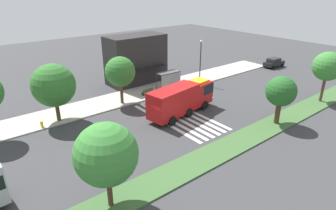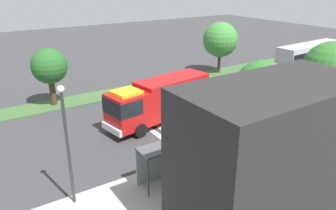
# 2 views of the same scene
# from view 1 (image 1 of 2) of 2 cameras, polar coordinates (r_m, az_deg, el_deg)

# --- Properties ---
(ground_plane) EXTENTS (120.00, 120.00, 0.00)m
(ground_plane) POSITION_cam_1_polar(r_m,az_deg,el_deg) (32.64, -1.40, -3.64)
(ground_plane) COLOR #38383A
(sidewalk) EXTENTS (60.00, 5.09, 0.14)m
(sidewalk) POSITION_cam_1_polar(r_m,az_deg,el_deg) (39.71, -9.51, 1.17)
(sidewalk) COLOR #ADA89E
(sidewalk) RESTS_ON ground_plane
(median_strip) EXTENTS (60.00, 3.00, 0.14)m
(median_strip) POSITION_cam_1_polar(r_m,az_deg,el_deg) (27.39, 9.19, -9.48)
(median_strip) COLOR #3D6033
(median_strip) RESTS_ON ground_plane
(crosswalk) EXTENTS (4.95, 12.01, 0.01)m
(crosswalk) POSITION_cam_1_polar(r_m,az_deg,el_deg) (34.18, 2.23, -2.35)
(crosswalk) COLOR silver
(crosswalk) RESTS_ON ground_plane
(fire_truck) EXTENTS (9.87, 3.94, 3.64)m
(fire_truck) POSITION_cam_1_polar(r_m,az_deg,el_deg) (34.35, 2.96, 1.48)
(fire_truck) COLOR #B71414
(fire_truck) RESTS_ON ground_plane
(parked_car_mid) EXTENTS (4.32, 2.11, 1.74)m
(parked_car_mid) POSITION_cam_1_polar(r_m,az_deg,el_deg) (57.87, 20.16, 7.88)
(parked_car_mid) COLOR black
(parked_car_mid) RESTS_ON ground_plane
(bus_stop_shelter) EXTENTS (3.50, 1.40, 2.46)m
(bus_stop_shelter) POSITION_cam_1_polar(r_m,az_deg,el_deg) (42.37, 0.35, 5.51)
(bus_stop_shelter) COLOR #4C4C51
(bus_stop_shelter) RESTS_ON sidewalk
(bench_near_shelter) EXTENTS (1.60, 0.50, 0.90)m
(bench_near_shelter) POSITION_cam_1_polar(r_m,az_deg,el_deg) (40.53, -4.06, 2.69)
(bench_near_shelter) COLOR #2D472D
(bench_near_shelter) RESTS_ON sidewalk
(street_lamp) EXTENTS (0.36, 0.36, 6.64)m
(street_lamp) POSITION_cam_1_polar(r_m,az_deg,el_deg) (44.62, 6.42, 9.13)
(street_lamp) COLOR #2D2D30
(street_lamp) RESTS_ON sidewalk
(storefront_building) EXTENTS (8.93, 5.27, 7.41)m
(storefront_building) POSITION_cam_1_polar(r_m,az_deg,el_deg) (45.37, -6.33, 8.94)
(storefront_building) COLOR #282626
(storefront_building) RESTS_ON ground_plane
(sidewalk_tree_center) EXTENTS (4.73, 4.73, 6.58)m
(sidewalk_tree_center) POSITION_cam_1_polar(r_m,az_deg,el_deg) (33.78, -21.64, 3.60)
(sidewalk_tree_center) COLOR #47301E
(sidewalk_tree_center) RESTS_ON sidewalk
(sidewalk_tree_east) EXTENTS (3.80, 3.80, 6.13)m
(sidewalk_tree_east) POSITION_cam_1_polar(r_m,az_deg,el_deg) (36.81, -9.41, 6.47)
(sidewalk_tree_east) COLOR #513823
(sidewalk_tree_east) RESTS_ON sidewalk
(median_tree_far_west) EXTENTS (4.30, 4.30, 6.33)m
(median_tree_far_west) POSITION_cam_1_polar(r_m,az_deg,el_deg) (19.55, -12.11, -9.51)
(median_tree_far_west) COLOR #47301E
(median_tree_far_west) RESTS_ON median_strip
(median_tree_west) EXTENTS (3.28, 3.28, 5.40)m
(median_tree_west) POSITION_cam_1_polar(r_m,az_deg,el_deg) (33.26, 21.40, 2.45)
(median_tree_west) COLOR #47301E
(median_tree_west) RESTS_ON median_strip
(median_tree_center) EXTENTS (3.70, 3.70, 6.57)m
(median_tree_center) POSITION_cam_1_polar(r_m,az_deg,el_deg) (42.02, 28.97, 6.65)
(median_tree_center) COLOR #513823
(median_tree_center) RESTS_ON median_strip
(fire_hydrant) EXTENTS (0.28, 0.28, 0.70)m
(fire_hydrant) POSITION_cam_1_polar(r_m,az_deg,el_deg) (34.25, -23.65, -3.47)
(fire_hydrant) COLOR gold
(fire_hydrant) RESTS_ON sidewalk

